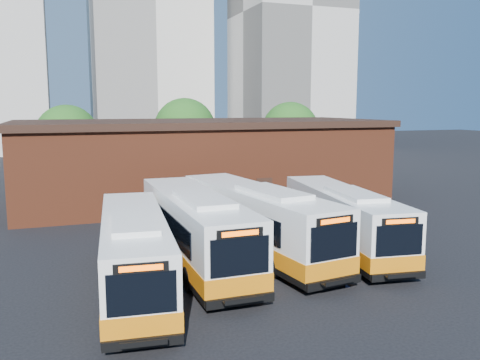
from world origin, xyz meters
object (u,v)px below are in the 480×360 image
object	(u,v)px
bus_midwest	(195,231)
bus_east	(342,221)
bus_mideast	(257,223)
bus_west	(134,255)
transit_worker	(347,266)

from	to	relation	value
bus_midwest	bus_east	world-z (taller)	bus_midwest
bus_east	bus_mideast	bearing A→B (deg)	179.86
bus_west	bus_east	world-z (taller)	bus_east
bus_mideast	bus_east	distance (m)	4.68
bus_west	bus_midwest	xyz separation A→B (m)	(3.23, 2.57, 0.12)
bus_midwest	bus_east	distance (m)	8.02
bus_midwest	bus_east	bearing A→B (deg)	-1.29
bus_midwest	transit_worker	distance (m)	7.37
bus_west	bus_midwest	world-z (taller)	bus_midwest
bus_mideast	bus_midwest	bearing A→B (deg)	-179.20
bus_midwest	transit_worker	world-z (taller)	bus_midwest
bus_midwest	bus_west	bearing A→B (deg)	-142.12
bus_west	bus_mideast	xyz separation A→B (m)	(6.61, 3.09, 0.13)
bus_west	bus_midwest	bearing A→B (deg)	44.10
bus_west	bus_east	xyz separation A→B (m)	(11.25, 2.48, 0.01)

